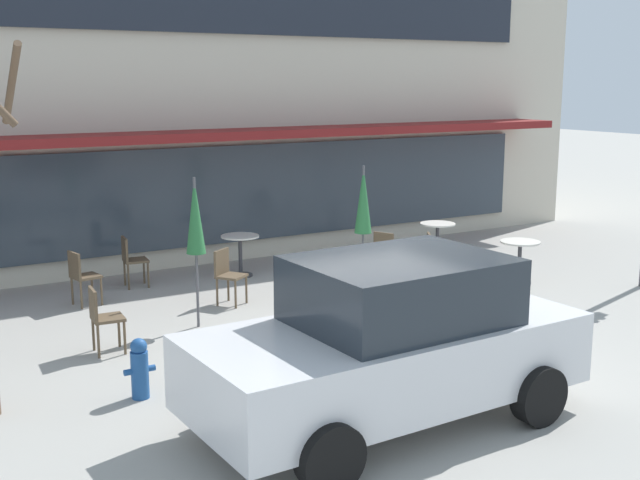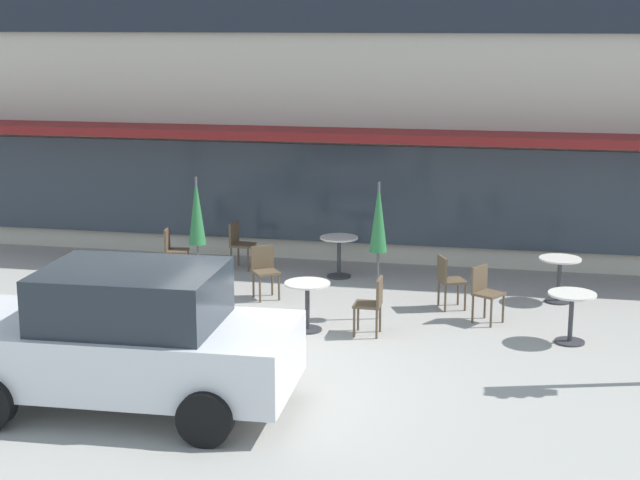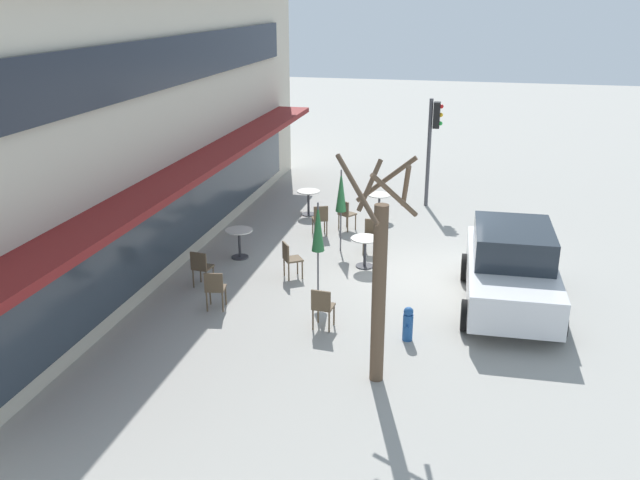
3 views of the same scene
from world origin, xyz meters
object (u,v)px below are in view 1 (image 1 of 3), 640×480
Objects in this scene: cafe_table_mid_patio at (339,286)px; cafe_chair_1 at (386,252)px; cafe_chair_3 at (435,254)px; cafe_chair_5 at (81,274)px; cafe_table_by_tree at (520,255)px; cafe_table_streetside at (240,248)px; cafe_chair_2 at (102,315)px; fire_hydrant at (140,368)px; cafe_chair_0 at (227,272)px; parked_sedan at (391,342)px; patio_umbrella_green_folded at (195,217)px; cafe_table_near_wall at (437,235)px; patio_umbrella_cream_folded at (363,201)px; cafe_chair_6 at (131,258)px; cafe_chair_4 at (394,277)px.

cafe_chair_1 is (2.00, 1.60, 0.01)m from cafe_table_mid_patio.
cafe_chair_5 is (-5.76, 1.71, 0.00)m from cafe_chair_3.
cafe_table_streetside is at bearing 143.18° from cafe_table_by_tree.
cafe_table_mid_patio is (0.12, -3.23, 0.00)m from cafe_table_streetside.
cafe_table_mid_patio is at bearing -4.60° from cafe_chair_2.
cafe_chair_3 is at bearing 21.50° from fire_hydrant.
parked_sedan is at bearing -94.61° from cafe_chair_0.
fire_hydrant is (-3.45, -4.67, -0.16)m from cafe_table_streetside.
patio_umbrella_green_folded is (-1.98, 0.73, 1.11)m from cafe_table_mid_patio.
cafe_table_near_wall is 0.85× the size of cafe_chair_2.
cafe_chair_3 reaches higher than cafe_table_streetside.
patio_umbrella_cream_folded reaches higher than parked_sedan.
cafe_table_by_tree is 0.85× the size of cafe_chair_6.
cafe_table_streetside is (-3.92, 0.85, 0.00)m from cafe_table_near_wall.
patio_umbrella_cream_folded is 5.21m from fire_hydrant.
cafe_chair_4 is (1.12, -3.24, 0.01)m from cafe_table_streetside.
patio_umbrella_cream_folded reaches higher than cafe_table_by_tree.
cafe_chair_4 is at bearing -3.69° from cafe_chair_2.
cafe_chair_5 is (-4.14, 2.72, 0.00)m from cafe_chair_4.
cafe_chair_5 is (-3.14, 2.71, 0.01)m from cafe_table_mid_patio.
cafe_chair_2 is (-2.40, -1.33, 0.00)m from cafe_chair_0.
cafe_table_streetside is 4.49m from cafe_chair_2.
cafe_table_mid_patio is 0.85× the size of cafe_chair_1.
cafe_chair_0 and cafe_chair_5 have the same top height.
cafe_table_streetside is 0.85× the size of cafe_chair_4.
fire_hydrant is at bearing -151.41° from cafe_chair_1.
patio_umbrella_cream_folded is at bearing -41.02° from cafe_chair_6.
cafe_table_streetside is 2.67m from cafe_chair_1.
cafe_chair_1 reaches higher than cafe_table_near_wall.
cafe_chair_3 is (1.66, 0.19, -1.10)m from patio_umbrella_cream_folded.
cafe_table_near_wall is at bearing -12.23° from cafe_table_streetside.
cafe_chair_1 is at bearing -156.45° from cafe_table_near_wall.
cafe_table_streetside is at bearing -6.58° from cafe_chair_6.
parked_sedan is at bearing -125.08° from cafe_chair_1.
cafe_chair_2 is 1.00× the size of cafe_chair_3.
cafe_table_streetside is 3.53m from cafe_chair_3.
cafe_chair_1 is 1.00× the size of cafe_chair_4.
patio_umbrella_cream_folded is (2.94, 0.08, 0.00)m from patio_umbrella_green_folded.
patio_umbrella_green_folded is 1.00× the size of patio_umbrella_cream_folded.
cafe_chair_3 is 6.04m from parked_sedan.
cafe_table_near_wall is 0.85× the size of cafe_chair_6.
patio_umbrella_cream_folded is at bearing -21.43° from cafe_chair_0.
parked_sedan is (1.99, -3.69, 0.35)m from cafe_chair_2.
cafe_chair_1 is 6.35m from fire_hydrant.
cafe_table_near_wall is 3.68m from cafe_chair_4.
cafe_chair_6 is at bearing 138.98° from patio_umbrella_cream_folded.
parked_sedan reaches higher than cafe_table_by_tree.
cafe_chair_4 is (0.04, -0.81, -1.10)m from patio_umbrella_cream_folded.
cafe_chair_2 is 1.00× the size of cafe_chair_5.
cafe_chair_6 is at bearing 66.03° from cafe_chair_2.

